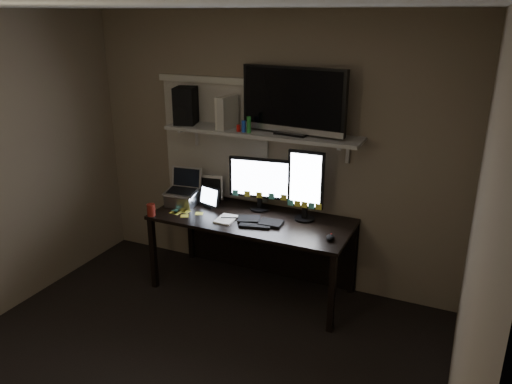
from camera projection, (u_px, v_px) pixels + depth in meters
The scene contains 20 objects.
ceiling at pixel (139, 6), 2.65m from camera, with size 3.60×3.60×0.00m, color silver.
back_wall at pixel (269, 152), 4.62m from camera, with size 3.60×3.60×0.00m, color #786856.
right_wall at pixel (468, 283), 2.38m from camera, with size 3.60×3.60×0.00m, color #786856.
window_blinds at pixel (215, 141), 4.80m from camera, with size 1.10×0.02×1.10m, color beige.
desk at pixel (257, 231), 4.64m from camera, with size 1.80×0.75×0.73m.
wall_shelf at pixel (261, 133), 4.40m from camera, with size 1.80×0.35×0.03m, color #A2A19D.
monitor_landscape at pixel (260, 184), 4.58m from camera, with size 0.58×0.06×0.51m, color black.
monitor_portrait at pixel (306, 185), 4.33m from camera, with size 0.32×0.06×0.64m, color black.
keyboard at pixel (260, 221), 4.37m from camera, with size 0.42×0.16×0.03m, color black.
mouse at pixel (330, 237), 4.04m from camera, with size 0.07×0.11×0.04m, color black.
notepad at pixel (226, 219), 4.43m from camera, with size 0.16×0.22×0.01m, color white.
tablet at pixel (210, 197), 4.68m from camera, with size 0.24×0.10×0.21m, color black.
file_sorter at pixel (211, 188), 4.84m from camera, with size 0.20×0.09×0.25m, color black.
laptop at pixel (181, 188), 4.71m from camera, with size 0.30×0.25×0.34m, color silver.
cup at pixel (151, 210), 4.51m from camera, with size 0.08×0.08×0.11m, color maroon.
sticky_notes at pixel (186, 213), 4.58m from camera, with size 0.30×0.22×0.00m, color yellow, non-canonical shape.
tv at pixel (293, 101), 4.19m from camera, with size 0.95×0.17×0.57m, color black.
game_console at pixel (227, 112), 4.46m from camera, with size 0.07×0.24×0.29m, color beige.
speaker at pixel (186, 106), 4.64m from camera, with size 0.19×0.23×0.34m, color black.
bottles at pixel (244, 124), 4.34m from camera, with size 0.23×0.05×0.14m, color #A50F0C, non-canonical shape.
Camera 1 is at (1.74, -2.32, 2.47)m, focal length 35.00 mm.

